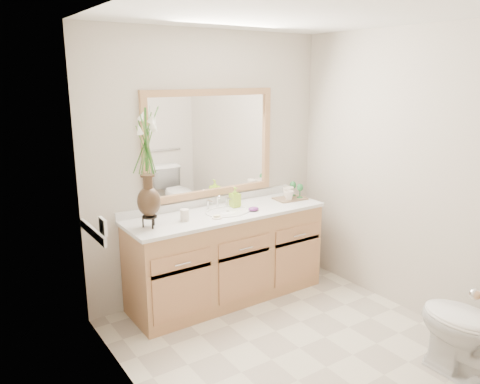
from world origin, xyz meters
TOP-DOWN VIEW (x-y plane):
  - floor at (0.00, 0.00)m, footprint 2.60×2.60m
  - ceiling at (0.00, 0.00)m, footprint 2.40×2.60m
  - wall_back at (0.00, 1.30)m, footprint 2.40×0.02m
  - wall_left at (-1.20, 0.00)m, footprint 0.02×2.60m
  - wall_right at (1.20, 0.00)m, footprint 0.02×2.60m
  - vanity at (0.00, 1.01)m, footprint 1.80×0.55m
  - counter at (0.00, 1.01)m, footprint 1.84×0.57m
  - sink at (0.00, 1.00)m, footprint 0.38×0.34m
  - mirror at (0.00, 1.28)m, footprint 1.32×0.04m
  - switch_plate at (-1.19, 0.76)m, footprint 0.02×0.12m
  - door at (-0.30, -1.29)m, footprint 0.80×0.03m
  - toilet at (0.70, -0.92)m, footprint 0.42×0.75m
  - flower_vase at (-0.74, 0.99)m, footprint 0.22×0.22m
  - tumbler at (-0.43, 0.99)m, footprint 0.08×0.08m
  - soap_dish at (-0.18, 0.89)m, footprint 0.09×0.09m
  - soap_bottle at (0.15, 1.10)m, footprint 0.08×0.08m
  - purple_dish at (0.21, 0.90)m, footprint 0.11×0.09m
  - tray at (0.74, 1.02)m, footprint 0.32×0.22m
  - mug_left at (0.68, 0.97)m, footprint 0.12×0.12m
  - mug_right at (0.74, 1.05)m, footprint 0.15×0.15m
  - goblet_front at (0.82, 0.97)m, footprint 0.06×0.06m
  - goblet_back at (0.82, 1.08)m, footprint 0.06×0.06m

SIDE VIEW (x-z plane):
  - floor at x=0.00m, z-range 0.00..0.00m
  - toilet at x=0.70m, z-range 0.00..0.74m
  - vanity at x=0.00m, z-range 0.00..0.80m
  - sink at x=0.00m, z-range 0.66..0.89m
  - counter at x=0.00m, z-range 0.80..0.83m
  - tray at x=0.74m, z-range 0.83..0.85m
  - soap_dish at x=-0.18m, z-range 0.83..0.85m
  - purple_dish at x=0.21m, z-range 0.83..0.87m
  - tumbler at x=-0.43m, z-range 0.83..0.93m
  - mug_left at x=0.68m, z-range 0.85..0.94m
  - mug_right at x=0.74m, z-range 0.85..0.95m
  - soap_bottle at x=0.15m, z-range 0.83..1.00m
  - goblet_front at x=0.82m, z-range 0.87..1.01m
  - goblet_back at x=0.82m, z-range 0.87..1.01m
  - switch_plate at x=-1.19m, z-range 0.92..1.04m
  - door at x=-0.30m, z-range 0.00..2.00m
  - wall_back at x=0.00m, z-range 0.00..2.40m
  - wall_left at x=-1.20m, z-range 0.00..2.40m
  - wall_right at x=1.20m, z-range 0.00..2.40m
  - mirror at x=0.00m, z-range 0.92..1.89m
  - flower_vase at x=-0.74m, z-range 0.99..1.87m
  - ceiling at x=0.00m, z-range 2.39..2.41m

